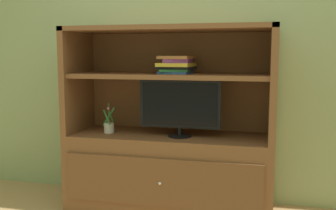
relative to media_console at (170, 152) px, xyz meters
name	(u,v)px	position (x,y,z in m)	size (l,w,h in m)	color
painted_rear_wall	(179,41)	(0.00, 0.34, 0.92)	(6.00, 0.10, 2.80)	#8C9E6B
media_console	(170,152)	(0.00, 0.00, 0.00)	(1.66, 0.61, 1.50)	brown
tv_monitor	(180,106)	(0.10, -0.07, 0.40)	(0.65, 0.19, 0.45)	black
potted_plant	(109,127)	(-0.51, -0.06, 0.20)	(0.10, 0.09, 0.25)	beige
magazine_stack	(177,65)	(0.06, -0.01, 0.72)	(0.29, 0.35, 0.14)	#2D519E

